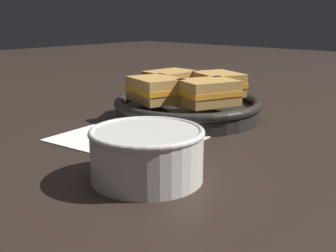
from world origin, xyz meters
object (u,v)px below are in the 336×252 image
spoon (145,135)px  skillet (188,108)px  soup_bowl (147,151)px  sandwich_near_left (170,82)px  sandwich_far_left (208,92)px  sandwich_far_right (218,84)px  sandwich_near_right (155,90)px

spoon → skillet: size_ratio=0.42×
soup_bowl → sandwich_near_left: sandwich_near_left is taller
spoon → skillet: 0.18m
sandwich_far_left → sandwich_far_right: same height
skillet → spoon: bearing=-74.5°
spoon → sandwich_near_left: sandwich_near_left is taller
soup_bowl → sandwich_near_left: 0.40m
spoon → sandwich_near_right: 0.13m
soup_bowl → skillet: 0.34m
sandwich_near_left → sandwich_far_left: size_ratio=0.87×
spoon → sandwich_near_left: bearing=125.9°
soup_bowl → spoon: (-0.12, 0.12, -0.03)m
sandwich_near_left → sandwich_near_right: 0.10m
sandwich_far_left → sandwich_far_right: (-0.04, 0.09, 0.00)m
spoon → sandwich_far_right: bearing=100.3°
sandwich_far_left → sandwich_far_right: size_ratio=0.99×
sandwich_near_right → sandwich_far_right: 0.15m
sandwich_far_left → sandwich_far_right: bearing=115.3°
soup_bowl → sandwich_far_left: (-0.10, 0.26, 0.03)m
spoon → sandwich_near_left: 0.23m
skillet → sandwich_near_left: 0.08m
soup_bowl → sandwich_far_right: size_ratio=1.16×
soup_bowl → sandwich_far_left: 0.28m
soup_bowl → spoon: bearing=135.8°
spoon → skillet: skillet is taller
soup_bowl → sandwich_near_left: bearing=127.4°
spoon → sandwich_near_left: (-0.11, 0.19, 0.06)m
skillet → sandwich_near_right: 0.09m
sandwich_near_right → sandwich_far_left: 0.10m
skillet → sandwich_far_right: sandwich_far_right is taller
spoon → sandwich_near_right: sandwich_near_right is taller
spoon → sandwich_far_left: size_ratio=1.35×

